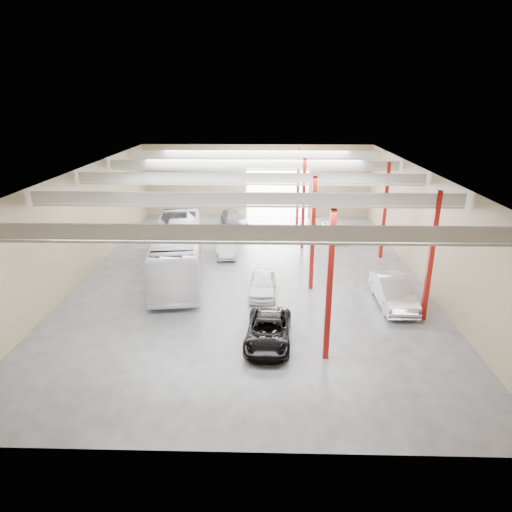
{
  "coord_description": "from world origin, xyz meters",
  "views": [
    {
      "loc": [
        1.11,
        -28.3,
        11.38
      ],
      "look_at": [
        0.4,
        -2.27,
        2.2
      ],
      "focal_mm": 32.0,
      "sensor_mm": 36.0,
      "label": 1
    }
  ],
  "objects_px": {
    "black_sedan": "(268,331)",
    "car_right_far": "(335,230)",
    "coach_bus": "(178,250)",
    "car_right_near": "(393,291)",
    "car_row_b": "(227,246)",
    "car_row_c": "(234,219)",
    "car_row_a": "(263,284)"
  },
  "relations": [
    {
      "from": "coach_bus",
      "to": "car_row_a",
      "type": "xyz_separation_m",
      "value": [
        5.69,
        -3.15,
        -1.03
      ]
    },
    {
      "from": "car_row_a",
      "to": "car_row_c",
      "type": "xyz_separation_m",
      "value": [
        -2.82,
        15.0,
        0.05
      ]
    },
    {
      "from": "car_row_b",
      "to": "car_right_near",
      "type": "height_order",
      "value": "car_right_near"
    },
    {
      "from": "car_row_a",
      "to": "car_right_far",
      "type": "height_order",
      "value": "car_right_far"
    },
    {
      "from": "car_row_c",
      "to": "car_right_far",
      "type": "height_order",
      "value": "car_row_c"
    },
    {
      "from": "black_sedan",
      "to": "car_right_far",
      "type": "distance_m",
      "value": 18.24
    },
    {
      "from": "car_right_near",
      "to": "car_row_c",
      "type": "bearing_deg",
      "value": 121.68
    },
    {
      "from": "coach_bus",
      "to": "car_row_a",
      "type": "distance_m",
      "value": 6.58
    },
    {
      "from": "car_row_a",
      "to": "black_sedan",
      "type": "bearing_deg",
      "value": -85.29
    },
    {
      "from": "car_row_b",
      "to": "car_right_far",
      "type": "relative_size",
      "value": 1.01
    },
    {
      "from": "car_row_b",
      "to": "car_row_c",
      "type": "distance_m",
      "value": 7.71
    },
    {
      "from": "car_row_b",
      "to": "car_right_far",
      "type": "xyz_separation_m",
      "value": [
        8.7,
        4.35,
        0.02
      ]
    },
    {
      "from": "car_row_a",
      "to": "car_row_b",
      "type": "bearing_deg",
      "value": 112.34
    },
    {
      "from": "car_row_c",
      "to": "car_right_far",
      "type": "distance_m",
      "value": 9.33
    },
    {
      "from": "car_row_a",
      "to": "car_right_near",
      "type": "height_order",
      "value": "car_right_near"
    },
    {
      "from": "car_row_a",
      "to": "car_right_near",
      "type": "bearing_deg",
      "value": -8.27
    },
    {
      "from": "coach_bus",
      "to": "car_right_near",
      "type": "distance_m",
      "value": 13.91
    },
    {
      "from": "car_row_c",
      "to": "car_right_near",
      "type": "height_order",
      "value": "car_right_near"
    },
    {
      "from": "car_row_b",
      "to": "coach_bus",
      "type": "bearing_deg",
      "value": -129.56
    },
    {
      "from": "car_row_c",
      "to": "car_row_b",
      "type": "bearing_deg",
      "value": -103.73
    },
    {
      "from": "coach_bus",
      "to": "car_row_b",
      "type": "height_order",
      "value": "coach_bus"
    },
    {
      "from": "black_sedan",
      "to": "car_row_c",
      "type": "xyz_separation_m",
      "value": [
        -3.17,
        20.74,
        0.07
      ]
    },
    {
      "from": "car_row_a",
      "to": "car_row_b",
      "type": "distance_m",
      "value": 7.81
    },
    {
      "from": "black_sedan",
      "to": "car_right_far",
      "type": "bearing_deg",
      "value": 75.8
    },
    {
      "from": "car_row_b",
      "to": "car_row_c",
      "type": "xyz_separation_m",
      "value": [
        0.0,
        7.71,
        0.03
      ]
    },
    {
      "from": "black_sedan",
      "to": "car_row_a",
      "type": "distance_m",
      "value": 5.75
    },
    {
      "from": "black_sedan",
      "to": "car_right_near",
      "type": "height_order",
      "value": "car_right_near"
    },
    {
      "from": "coach_bus",
      "to": "car_right_far",
      "type": "distance_m",
      "value": 14.39
    },
    {
      "from": "car_row_a",
      "to": "car_right_near",
      "type": "relative_size",
      "value": 0.79
    },
    {
      "from": "coach_bus",
      "to": "car_row_c",
      "type": "bearing_deg",
      "value": 68.38
    },
    {
      "from": "black_sedan",
      "to": "car_row_a",
      "type": "xyz_separation_m",
      "value": [
        -0.35,
        5.74,
        0.03
      ]
    },
    {
      "from": "car_right_near",
      "to": "car_right_far",
      "type": "bearing_deg",
      "value": 96.37
    }
  ]
}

